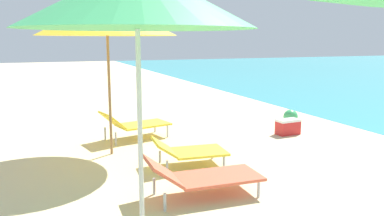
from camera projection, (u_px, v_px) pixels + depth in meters
The scene contains 6 objects.
lounger_second_shoreside at pixel (202, 175), 5.35m from camera, with size 1.63×0.74×0.60m.
umbrella_farthest at pixel (107, 18), 6.96m from camera, with size 2.53×2.53×2.92m.
lounger_farthest_shoreside at pixel (134, 124), 8.48m from camera, with size 1.58×0.98×0.65m.
lounger_farthest_inland at pixel (189, 151), 6.65m from camera, with size 1.30×0.81×0.50m.
cooler_box at pixel (288, 127), 8.90m from camera, with size 0.56×0.33×0.36m.
beach_ball at pixel (291, 117), 10.02m from camera, with size 0.37×0.37×0.37m, color #3FB266.
Camera 1 is at (-0.40, 0.15, 2.16)m, focal length 36.26 mm.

